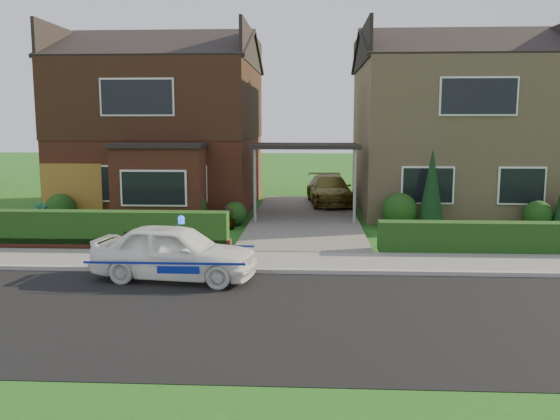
{
  "coord_description": "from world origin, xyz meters",
  "views": [
    {
      "loc": [
        0.24,
        -10.47,
        3.51
      ],
      "look_at": [
        -0.51,
        3.5,
        1.45
      ],
      "focal_mm": 38.0,
      "sensor_mm": 36.0,
      "label": 1
    }
  ],
  "objects": [
    {
      "name": "shrub_right_near",
      "position": [
        3.2,
        9.4,
        0.6
      ],
      "size": [
        1.2,
        1.2,
        1.2
      ],
      "primitive_type": "sphere",
      "color": "#153310",
      "rests_on": "ground"
    },
    {
      "name": "garage_door",
      "position": [
        -8.25,
        9.96,
        1.05
      ],
      "size": [
        2.2,
        0.1,
        2.1
      ],
      "primitive_type": "cube",
      "color": "olive",
      "rests_on": "ground"
    },
    {
      "name": "police_car",
      "position": [
        -2.82,
        2.4,
        0.63
      ],
      "size": [
        3.4,
        3.87,
        1.43
      ],
      "rotation": [
        0.0,
        0.0,
        1.43
      ],
      "color": "white",
      "rests_on": "ground"
    },
    {
      "name": "sidewalk",
      "position": [
        0.0,
        4.1,
        0.05
      ],
      "size": [
        60.0,
        2.0,
        0.1
      ],
      "primitive_type": "cube",
      "color": "slate",
      "rests_on": "ground"
    },
    {
      "name": "shrub_left_mid",
      "position": [
        -4.0,
        9.3,
        0.66
      ],
      "size": [
        1.32,
        1.32,
        1.32
      ],
      "primitive_type": "sphere",
      "color": "#153310",
      "rests_on": "ground"
    },
    {
      "name": "conifer_a",
      "position": [
        4.2,
        9.2,
        1.3
      ],
      "size": [
        0.9,
        0.9,
        2.6
      ],
      "primitive_type": "cone",
      "color": "black",
      "rests_on": "ground"
    },
    {
      "name": "shrub_right_mid",
      "position": [
        7.8,
        9.5,
        0.48
      ],
      "size": [
        0.96,
        0.96,
        0.96
      ],
      "primitive_type": "sphere",
      "color": "#153310",
      "rests_on": "ground"
    },
    {
      "name": "kerb",
      "position": [
        0.0,
        3.05,
        0.06
      ],
      "size": [
        60.0,
        0.16,
        0.12
      ],
      "primitive_type": "cube",
      "color": "#9E9993",
      "rests_on": "ground"
    },
    {
      "name": "carport_link",
      "position": [
        0.0,
        10.95,
        2.66
      ],
      "size": [
        3.8,
        3.0,
        2.77
      ],
      "color": "black",
      "rests_on": "ground"
    },
    {
      "name": "hedge_left",
      "position": [
        -5.8,
        5.45,
        0.0
      ],
      "size": [
        7.5,
        0.55,
        0.9
      ],
      "primitive_type": "cube",
      "color": "#153310",
      "rests_on": "ground"
    },
    {
      "name": "ground",
      "position": [
        0.0,
        0.0,
        0.0
      ],
      "size": [
        120.0,
        120.0,
        0.0
      ],
      "primitive_type": "plane",
      "color": "#175416",
      "rests_on": "ground"
    },
    {
      "name": "driveway",
      "position": [
        0.0,
        11.0,
        0.06
      ],
      "size": [
        3.8,
        12.0,
        0.12
      ],
      "primitive_type": "cube",
      "color": "#666059",
      "rests_on": "ground"
    },
    {
      "name": "house_left",
      "position": [
        -5.78,
        13.9,
        3.81
      ],
      "size": [
        7.5,
        9.53,
        7.25
      ],
      "color": "brown",
      "rests_on": "ground"
    },
    {
      "name": "driveway_car",
      "position": [
        1.0,
        14.5,
        0.72
      ],
      "size": [
        2.09,
        4.3,
        1.21
      ],
      "primitive_type": "imported",
      "rotation": [
        0.0,
        0.0,
        0.1
      ],
      "color": "brown",
      "rests_on": "driveway"
    },
    {
      "name": "dwarf_wall",
      "position": [
        -5.8,
        5.3,
        0.18
      ],
      "size": [
        7.7,
        0.25,
        0.36
      ],
      "primitive_type": "cube",
      "color": "brown",
      "rests_on": "ground"
    },
    {
      "name": "potted_plant_b",
      "position": [
        -6.3,
        8.85,
        0.34
      ],
      "size": [
        0.47,
        0.45,
        0.67
      ],
      "primitive_type": "imported",
      "rotation": [
        0.0,
        0.0,
        0.57
      ],
      "color": "gray",
      "rests_on": "ground"
    },
    {
      "name": "house_right",
      "position": [
        5.8,
        13.99,
        3.66
      ],
      "size": [
        7.5,
        8.06,
        7.25
      ],
      "color": "tan",
      "rests_on": "ground"
    },
    {
      "name": "shrub_left_far",
      "position": [
        -8.5,
        9.5,
        0.54
      ],
      "size": [
        1.08,
        1.08,
        1.08
      ],
      "primitive_type": "sphere",
      "color": "#153310",
      "rests_on": "ground"
    },
    {
      "name": "potted_plant_a",
      "position": [
        -9.0,
        9.0,
        0.41
      ],
      "size": [
        0.45,
        0.32,
        0.83
      ],
      "primitive_type": "imported",
      "rotation": [
        0.0,
        0.0,
        0.06
      ],
      "color": "gray",
      "rests_on": "ground"
    },
    {
      "name": "shrub_left_near",
      "position": [
        -2.4,
        9.6,
        0.42
      ],
      "size": [
        0.84,
        0.84,
        0.84
      ],
      "primitive_type": "sphere",
      "color": "#153310",
      "rests_on": "ground"
    },
    {
      "name": "hedge_right",
      "position": [
        5.8,
        5.35,
        0.0
      ],
      "size": [
        7.5,
        0.55,
        0.8
      ],
      "primitive_type": "cube",
      "color": "#153310",
      "rests_on": "ground"
    },
    {
      "name": "road",
      "position": [
        0.0,
        0.0,
        0.0
      ],
      "size": [
        60.0,
        6.0,
        0.02
      ],
      "primitive_type": "cube",
      "color": "black",
      "rests_on": "ground"
    },
    {
      "name": "potted_plant_c",
      "position": [
        -2.5,
        8.81,
        0.39
      ],
      "size": [
        0.47,
        0.47,
        0.79
      ],
      "primitive_type": "imported",
      "rotation": [
        0.0,
        0.0,
        1.65
      ],
      "color": "gray",
      "rests_on": "ground"
    }
  ]
}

